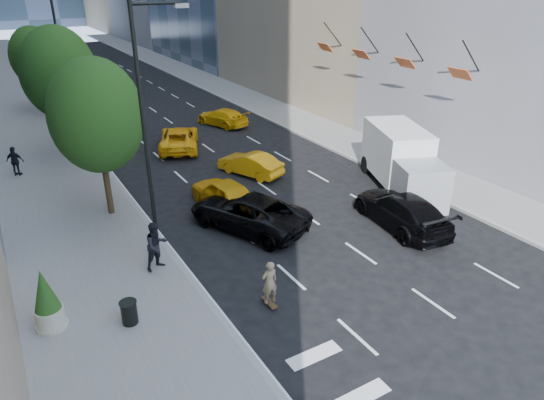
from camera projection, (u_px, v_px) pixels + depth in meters
ground at (342, 260)px, 20.10m from camera, size 160.00×160.00×0.00m
sidewalk_left at (25, 119)px, 39.35m from camera, size 6.00×120.00×0.15m
sidewalk_right at (235, 93)px, 48.10m from camera, size 4.00×120.00×0.15m
lamp_near at (148, 122)px, 17.86m from camera, size 2.13×0.22×10.00m
lamp_far at (64, 57)px, 31.92m from camera, size 2.13×0.22×10.00m
tree_near at (97, 116)px, 21.71m from camera, size 4.20×4.20×7.46m
tree_mid at (59, 73)px, 29.38m from camera, size 4.50×4.50×7.99m
tree_far at (35, 57)px, 39.82m from camera, size 3.90×3.90×6.92m
traffic_signal at (34, 49)px, 46.60m from camera, size 2.48×0.53×5.20m
facade_flags at (384, 55)px, 30.19m from camera, size 1.85×13.30×2.05m
skateboarder at (270, 285)px, 17.00m from camera, size 0.62×0.42×1.67m
black_sedan_lincoln at (248, 212)px, 22.33m from camera, size 4.81×6.41×1.62m
black_sedan_mercedes at (401, 210)px, 22.47m from camera, size 2.96×5.82×1.62m
taxi_a at (225, 193)px, 24.33m from camera, size 2.26×4.64×1.53m
taxi_b at (250, 164)px, 28.38m from camera, size 2.89×4.26×1.33m
taxi_c at (179, 138)px, 32.61m from camera, size 4.32×5.85×1.48m
taxi_d at (222, 117)px, 37.76m from camera, size 3.21×4.88×1.31m
city_bus at (98, 96)px, 40.80m from camera, size 5.43×10.63×2.89m
box_truck at (402, 160)px, 26.11m from camera, size 4.81×7.17×3.24m
pedestrian_a at (157, 246)px, 18.85m from camera, size 1.16×1.02×2.00m
pedestrian_b at (15, 161)px, 27.81m from camera, size 1.08×0.90×1.72m
trash_can at (129, 313)px, 16.06m from camera, size 0.53×0.53×0.80m
planter_shrub at (46, 301)px, 15.61m from camera, size 0.91×0.91×2.19m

